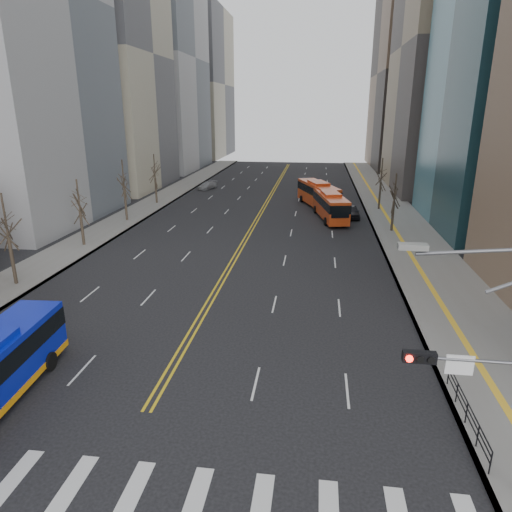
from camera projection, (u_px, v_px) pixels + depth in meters
The scene contains 15 objects.
ground at pixel (96, 500), 16.31m from camera, with size 220.00×220.00×0.00m, color black.
sidewalk_right at pixel (398, 221), 56.51m from camera, with size 7.00×130.00×0.15m, color slate.
sidewalk_left at pixel (136, 213), 60.83m from camera, with size 5.00×130.00×0.15m, color slate.
crosswalk at pixel (96, 500), 16.31m from camera, with size 26.70×4.00×0.01m.
centerline at pixel (267, 203), 68.19m from camera, with size 0.55×100.00×0.01m.
office_towers at pixel (278, 40), 73.56m from camera, with size 83.00×134.00×58.00m.
signal_mast at pixel (504, 380), 14.96m from camera, with size 5.37×0.37×9.39m.
pedestrian_railing at pixel (467, 410), 19.91m from camera, with size 0.06×6.06×1.02m.
street_trees at pixel (178, 193), 48.31m from camera, with size 35.20×47.20×7.60m.
red_bus_near at pixel (330, 204), 57.46m from camera, with size 4.52×11.12×3.45m.
red_bus_far at pixel (318, 193), 64.75m from camera, with size 6.29×11.59×3.60m.
car_white at pixel (25, 354), 24.79m from camera, with size 1.36×3.91×1.29m, color white.
car_dark_mid at pixel (352, 212), 58.57m from camera, with size 1.85×4.60×1.57m, color black.
car_silver at pixel (207, 185), 79.47m from camera, with size 1.81×4.44×1.29m, color #98999D.
car_dark_far at pixel (321, 186), 78.25m from camera, with size 2.23×4.83×1.34m, color black.
Camera 1 is at (7.40, -11.96, 13.33)m, focal length 32.00 mm.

